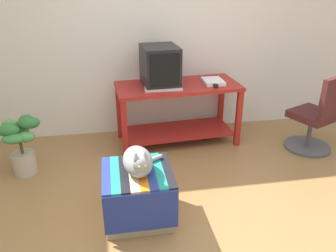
{
  "coord_description": "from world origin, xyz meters",
  "views": [
    {
      "loc": [
        -0.56,
        -2.03,
        1.87
      ],
      "look_at": [
        -0.06,
        0.85,
        0.55
      ],
      "focal_mm": 36.63,
      "sensor_mm": 36.0,
      "label": 1
    }
  ],
  "objects_px": {
    "keyboard": "(163,88)",
    "ottoman_with_blanket": "(138,194)",
    "book": "(213,81)",
    "cat": "(138,161)",
    "tv_monitor": "(160,66)",
    "stapler": "(215,85)",
    "desk": "(178,103)",
    "potted_plant": "(21,143)",
    "office_chair": "(317,119)"
  },
  "relations": [
    {
      "from": "office_chair",
      "to": "ottoman_with_blanket",
      "type": "bearing_deg",
      "value": -1.99
    },
    {
      "from": "tv_monitor",
      "to": "keyboard",
      "type": "xyz_separation_m",
      "value": [
        0.01,
        -0.17,
        -0.2
      ]
    },
    {
      "from": "cat",
      "to": "stapler",
      "type": "distance_m",
      "value": 1.53
    },
    {
      "from": "tv_monitor",
      "to": "cat",
      "type": "relative_size",
      "value": 1.22
    },
    {
      "from": "desk",
      "to": "keyboard",
      "type": "xyz_separation_m",
      "value": [
        -0.19,
        -0.15,
        0.24
      ]
    },
    {
      "from": "tv_monitor",
      "to": "desk",
      "type": "bearing_deg",
      "value": -8.81
    },
    {
      "from": "potted_plant",
      "to": "office_chair",
      "type": "height_order",
      "value": "office_chair"
    },
    {
      "from": "ottoman_with_blanket",
      "to": "office_chair",
      "type": "xyz_separation_m",
      "value": [
        2.06,
        0.84,
        0.17
      ]
    },
    {
      "from": "tv_monitor",
      "to": "book",
      "type": "xyz_separation_m",
      "value": [
        0.6,
        -0.03,
        -0.19
      ]
    },
    {
      "from": "ottoman_with_blanket",
      "to": "stapler",
      "type": "height_order",
      "value": "stapler"
    },
    {
      "from": "ottoman_with_blanket",
      "to": "book",
      "type": "bearing_deg",
      "value": 52.62
    },
    {
      "from": "book",
      "to": "cat",
      "type": "distance_m",
      "value": 1.65
    },
    {
      "from": "book",
      "to": "stapler",
      "type": "relative_size",
      "value": 2.48
    },
    {
      "from": "stapler",
      "to": "office_chair",
      "type": "bearing_deg",
      "value": -26.37
    },
    {
      "from": "keyboard",
      "to": "ottoman_with_blanket",
      "type": "xyz_separation_m",
      "value": [
        -0.4,
        -1.16,
        -0.5
      ]
    },
    {
      "from": "keyboard",
      "to": "office_chair",
      "type": "height_order",
      "value": "office_chair"
    },
    {
      "from": "desk",
      "to": "stapler",
      "type": "xyz_separation_m",
      "value": [
        0.38,
        -0.16,
        0.25
      ]
    },
    {
      "from": "tv_monitor",
      "to": "keyboard",
      "type": "distance_m",
      "value": 0.26
    },
    {
      "from": "keyboard",
      "to": "potted_plant",
      "type": "relative_size",
      "value": 0.66
    },
    {
      "from": "desk",
      "to": "potted_plant",
      "type": "relative_size",
      "value": 2.35
    },
    {
      "from": "tv_monitor",
      "to": "ottoman_with_blanket",
      "type": "distance_m",
      "value": 1.56
    },
    {
      "from": "desk",
      "to": "book",
      "type": "relative_size",
      "value": 5.2
    },
    {
      "from": "cat",
      "to": "keyboard",
      "type": "bearing_deg",
      "value": 66.64
    },
    {
      "from": "desk",
      "to": "book",
      "type": "distance_m",
      "value": 0.47
    },
    {
      "from": "ottoman_with_blanket",
      "to": "office_chair",
      "type": "height_order",
      "value": "office_chair"
    },
    {
      "from": "ottoman_with_blanket",
      "to": "stapler",
      "type": "bearing_deg",
      "value": 50.08
    },
    {
      "from": "book",
      "to": "ottoman_with_blanket",
      "type": "distance_m",
      "value": 1.71
    },
    {
      "from": "cat",
      "to": "office_chair",
      "type": "xyz_separation_m",
      "value": [
        2.05,
        0.85,
        -0.15
      ]
    },
    {
      "from": "tv_monitor",
      "to": "book",
      "type": "distance_m",
      "value": 0.63
    },
    {
      "from": "ottoman_with_blanket",
      "to": "stapler",
      "type": "relative_size",
      "value": 5.1
    },
    {
      "from": "book",
      "to": "office_chair",
      "type": "distance_m",
      "value": 1.22
    },
    {
      "from": "desk",
      "to": "keyboard",
      "type": "relative_size",
      "value": 3.55
    },
    {
      "from": "tv_monitor",
      "to": "stapler",
      "type": "height_order",
      "value": "tv_monitor"
    },
    {
      "from": "desk",
      "to": "office_chair",
      "type": "distance_m",
      "value": 1.56
    },
    {
      "from": "desk",
      "to": "potted_plant",
      "type": "distance_m",
      "value": 1.71
    },
    {
      "from": "desk",
      "to": "keyboard",
      "type": "distance_m",
      "value": 0.34
    },
    {
      "from": "desk",
      "to": "stapler",
      "type": "bearing_deg",
      "value": -26.46
    },
    {
      "from": "book",
      "to": "ottoman_with_blanket",
      "type": "bearing_deg",
      "value": -128.1
    },
    {
      "from": "tv_monitor",
      "to": "stapler",
      "type": "relative_size",
      "value": 4.45
    },
    {
      "from": "tv_monitor",
      "to": "book",
      "type": "height_order",
      "value": "tv_monitor"
    },
    {
      "from": "potted_plant",
      "to": "tv_monitor",
      "type": "bearing_deg",
      "value": 17.47
    },
    {
      "from": "tv_monitor",
      "to": "keyboard",
      "type": "height_order",
      "value": "tv_monitor"
    },
    {
      "from": "desk",
      "to": "book",
      "type": "bearing_deg",
      "value": -6.5
    },
    {
      "from": "desk",
      "to": "book",
      "type": "height_order",
      "value": "book"
    },
    {
      "from": "potted_plant",
      "to": "office_chair",
      "type": "bearing_deg",
      "value": -0.73
    },
    {
      "from": "book",
      "to": "office_chair",
      "type": "xyz_separation_m",
      "value": [
        1.07,
        -0.46,
        -0.34
      ]
    },
    {
      "from": "desk",
      "to": "stapler",
      "type": "height_order",
      "value": "stapler"
    },
    {
      "from": "desk",
      "to": "ottoman_with_blanket",
      "type": "xyz_separation_m",
      "value": [
        -0.59,
        -1.32,
        -0.27
      ]
    },
    {
      "from": "keyboard",
      "to": "office_chair",
      "type": "distance_m",
      "value": 1.73
    },
    {
      "from": "book",
      "to": "cat",
      "type": "relative_size",
      "value": 0.68
    }
  ]
}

